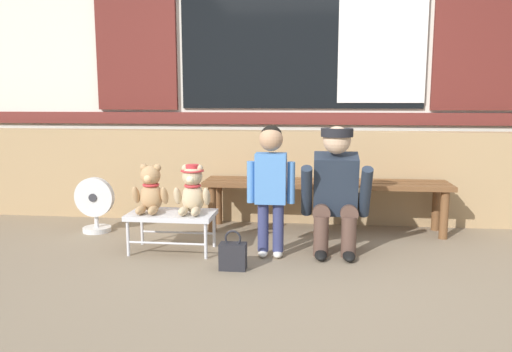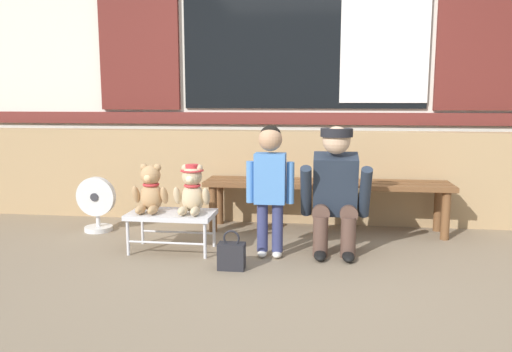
% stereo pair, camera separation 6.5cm
% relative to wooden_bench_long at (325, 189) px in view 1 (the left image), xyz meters
% --- Properties ---
extents(ground_plane, '(60.00, 60.00, 0.00)m').
position_rel_wooden_bench_long_xyz_m(ground_plane, '(-0.25, -1.06, -0.37)').
color(ground_plane, '#84725B').
extents(brick_low_wall, '(7.58, 0.25, 0.85)m').
position_rel_wooden_bench_long_xyz_m(brick_low_wall, '(-0.25, 0.37, 0.05)').
color(brick_low_wall, tan).
rests_on(brick_low_wall, ground).
extents(shop_facade, '(7.73, 0.26, 3.76)m').
position_rel_wooden_bench_long_xyz_m(shop_facade, '(-0.24, 0.88, 1.51)').
color(shop_facade, silver).
rests_on(shop_facade, ground).
extents(wooden_bench_long, '(2.10, 0.40, 0.44)m').
position_rel_wooden_bench_long_xyz_m(wooden_bench_long, '(0.00, 0.00, 0.00)').
color(wooden_bench_long, brown).
rests_on(wooden_bench_long, ground).
extents(small_display_bench, '(0.64, 0.36, 0.30)m').
position_rel_wooden_bench_long_xyz_m(small_display_bench, '(-1.15, -0.74, -0.11)').
color(small_display_bench, silver).
rests_on(small_display_bench, ground).
extents(teddy_bear_plain, '(0.28, 0.26, 0.36)m').
position_rel_wooden_bench_long_xyz_m(teddy_bear_plain, '(-1.31, -0.74, 0.09)').
color(teddy_bear_plain, tan).
rests_on(teddy_bear_plain, small_display_bench).
extents(teddy_bear_with_hat, '(0.28, 0.27, 0.36)m').
position_rel_wooden_bench_long_xyz_m(teddy_bear_with_hat, '(-0.99, -0.74, 0.10)').
color(teddy_bear_with_hat, '#CCB289').
rests_on(teddy_bear_with_hat, small_display_bench).
extents(child_standing, '(0.35, 0.18, 0.96)m').
position_rel_wooden_bench_long_xyz_m(child_standing, '(-0.40, -0.77, 0.22)').
color(child_standing, navy).
rests_on(child_standing, ground).
extents(adult_crouching, '(0.50, 0.49, 0.95)m').
position_rel_wooden_bench_long_xyz_m(adult_crouching, '(0.07, -0.64, 0.11)').
color(adult_crouching, brown).
rests_on(adult_crouching, ground).
extents(handbag_on_ground, '(0.18, 0.11, 0.27)m').
position_rel_wooden_bench_long_xyz_m(handbag_on_ground, '(-0.63, -1.09, -0.28)').
color(handbag_on_ground, '#232328').
rests_on(handbag_on_ground, ground).
extents(floor_fan, '(0.34, 0.24, 0.48)m').
position_rel_wooden_bench_long_xyz_m(floor_fan, '(-1.97, -0.27, -0.13)').
color(floor_fan, silver).
rests_on(floor_fan, ground).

